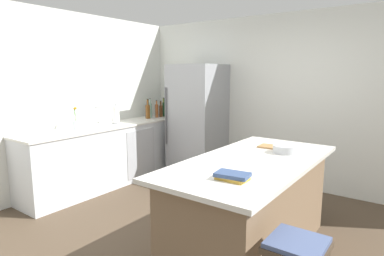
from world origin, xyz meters
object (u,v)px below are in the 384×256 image
(kitchen_island, at_px, (251,206))
(syrup_bottle, at_px, (161,110))
(flower_vase, at_px, (76,123))
(olive_oil_bottle, at_px, (164,109))
(sink_faucet, at_px, (97,116))
(wine_bottle, at_px, (165,109))
(cutting_board, at_px, (276,147))
(refrigerator, at_px, (198,121))
(cookbook_stack, at_px, (232,176))
(paper_towel_roll, at_px, (116,115))
(gin_bottle, at_px, (150,110))
(vinegar_bottle, at_px, (157,110))
(mixing_bowl, at_px, (285,149))
(whiskey_bottle, at_px, (148,111))

(kitchen_island, bearing_deg, syrup_bottle, 147.26)
(flower_vase, bearing_deg, olive_oil_bottle, 90.41)
(sink_faucet, xyz_separation_m, syrup_bottle, (0.08, 1.35, -0.04))
(wine_bottle, distance_m, cutting_board, 2.89)
(refrigerator, xyz_separation_m, cookbook_stack, (1.96, -2.32, 0.02))
(paper_towel_roll, bearing_deg, refrigerator, 49.62)
(flower_vase, relative_size, gin_bottle, 0.93)
(refrigerator, distance_m, flower_vase, 1.94)
(vinegar_bottle, bearing_deg, olive_oil_bottle, 106.14)
(vinegar_bottle, bearing_deg, gin_bottle, -130.50)
(flower_vase, distance_m, gin_bottle, 1.53)
(gin_bottle, xyz_separation_m, mixing_bowl, (2.87, -1.07, -0.10))
(paper_towel_roll, height_order, vinegar_bottle, same)
(syrup_bottle, distance_m, cutting_board, 2.86)
(kitchen_island, xyz_separation_m, gin_bottle, (-2.72, 1.51, 0.60))
(sink_faucet, bearing_deg, refrigerator, 56.50)
(olive_oil_bottle, xyz_separation_m, gin_bottle, (0.01, -0.37, 0.00))
(syrup_bottle, bearing_deg, mixing_bowl, -24.40)
(gin_bottle, xyz_separation_m, cookbook_stack, (2.86, -2.12, -0.12))
(kitchen_island, relative_size, vinegar_bottle, 6.69)
(olive_oil_bottle, relative_size, cookbook_stack, 1.22)
(kitchen_island, height_order, refrigerator, refrigerator)
(olive_oil_bottle, height_order, whiskey_bottle, whiskey_bottle)
(flower_vase, height_order, mixing_bowl, flower_vase)
(sink_faucet, height_order, paper_towel_roll, paper_towel_roll)
(gin_bottle, relative_size, mixing_bowl, 1.44)
(cookbook_stack, bearing_deg, wine_bottle, 138.94)
(syrup_bottle, xyz_separation_m, vinegar_bottle, (-0.01, -0.10, 0.01))
(sink_faucet, bearing_deg, cutting_board, 4.82)
(vinegar_bottle, relative_size, whiskey_bottle, 0.91)
(olive_oil_bottle, relative_size, gin_bottle, 0.97)
(paper_towel_roll, relative_size, mixing_bowl, 1.31)
(mixing_bowl, bearing_deg, syrup_bottle, 155.60)
(syrup_bottle, bearing_deg, kitchen_island, -32.74)
(paper_towel_roll, bearing_deg, wine_bottle, 86.76)
(whiskey_bottle, height_order, mixing_bowl, whiskey_bottle)
(whiskey_bottle, bearing_deg, kitchen_island, -27.55)
(refrigerator, distance_m, wine_bottle, 0.82)
(kitchen_island, xyz_separation_m, whiskey_bottle, (-2.68, 1.40, 0.60))
(wine_bottle, relative_size, cutting_board, 0.93)
(olive_oil_bottle, xyz_separation_m, syrup_bottle, (0.09, -0.18, -0.01))
(gin_bottle, height_order, whiskey_bottle, same)
(refrigerator, xyz_separation_m, vinegar_bottle, (-0.82, -0.11, 0.13))
(refrigerator, bearing_deg, vinegar_bottle, -172.25)
(vinegar_bottle, bearing_deg, flower_vase, -92.40)
(kitchen_island, height_order, syrup_bottle, syrup_bottle)
(kitchen_island, bearing_deg, vinegar_bottle, 148.95)
(flower_vase, height_order, cutting_board, flower_vase)
(paper_towel_roll, xyz_separation_m, wine_bottle, (0.06, 1.10, 0.00))
(gin_bottle, distance_m, mixing_bowl, 3.07)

